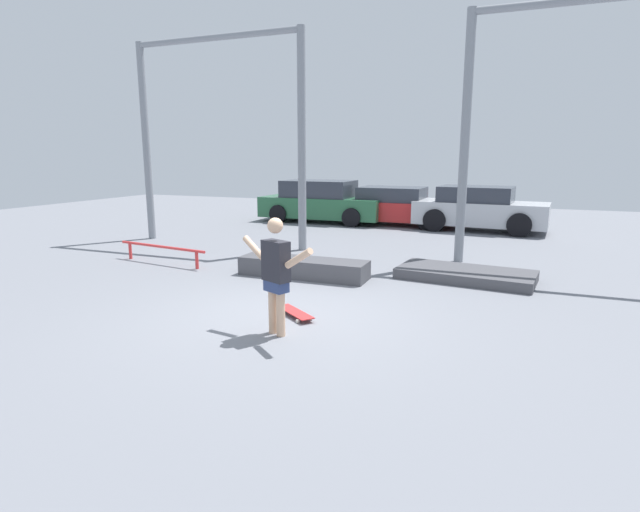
{
  "coord_description": "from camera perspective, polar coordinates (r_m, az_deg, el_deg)",
  "views": [
    {
      "loc": [
        3.09,
        -6.33,
        2.34
      ],
      "look_at": [
        0.09,
        1.16,
        0.7
      ],
      "focal_mm": 28.0,
      "sensor_mm": 36.0,
      "label": 1
    }
  ],
  "objects": [
    {
      "name": "grind_box",
      "position": [
        9.74,
        -1.91,
        -1.35
      ],
      "size": [
        2.55,
        0.69,
        0.36
      ],
      "primitive_type": "cube",
      "rotation": [
        0.0,
        0.0,
        0.01
      ],
      "color": "#47474C",
      "rests_on": "ground_plane"
    },
    {
      "name": "parked_car_red",
      "position": [
        17.29,
        8.59,
        5.63
      ],
      "size": [
        3.93,
        1.91,
        1.28
      ],
      "rotation": [
        0.0,
        0.0,
        -0.02
      ],
      "color": "red",
      "rests_on": "ground_plane"
    },
    {
      "name": "skateboarder",
      "position": [
        6.49,
        -5.05,
        -1.71
      ],
      "size": [
        1.27,
        0.63,
        1.56
      ],
      "rotation": [
        0.0,
        0.0,
        -0.42
      ],
      "color": "#DBAD89",
      "rests_on": "ground_plane"
    },
    {
      "name": "ground_plane",
      "position": [
        7.43,
        -4.0,
        -6.92
      ],
      "size": [
        36.0,
        36.0,
        0.0
      ],
      "primitive_type": "plane",
      "color": "slate"
    },
    {
      "name": "parked_car_silver",
      "position": [
        16.5,
        17.73,
        5.14
      ],
      "size": [
        4.1,
        2.08,
        1.38
      ],
      "rotation": [
        0.0,
        0.0,
        -0.08
      ],
      "color": "#B7BABF",
      "rests_on": "ground_plane"
    },
    {
      "name": "canopy_support_left",
      "position": [
        13.49,
        -11.59,
        14.93
      ],
      "size": [
        4.89,
        0.2,
        5.28
      ],
      "color": "gray",
      "rests_on": "ground_plane"
    },
    {
      "name": "grind_rail",
      "position": [
        11.42,
        -17.65,
        0.74
      ],
      "size": [
        2.49,
        0.42,
        0.41
      ],
      "rotation": [
        0.0,
        0.0,
        -0.14
      ],
      "color": "red",
      "rests_on": "ground_plane"
    },
    {
      "name": "canopy_support_right",
      "position": [
        11.38,
        28.62,
        14.5
      ],
      "size": [
        4.89,
        0.2,
        5.28
      ],
      "color": "gray",
      "rests_on": "ground_plane"
    },
    {
      "name": "manual_pad",
      "position": [
        9.93,
        16.29,
        -2.04
      ],
      "size": [
        2.62,
        1.46,
        0.2
      ],
      "primitive_type": "cube",
      "rotation": [
        0.0,
        0.0,
        -0.11
      ],
      "color": "#47474C",
      "rests_on": "ground_plane"
    },
    {
      "name": "skateboard",
      "position": [
        7.41,
        -2.89,
        -6.44
      ],
      "size": [
        0.78,
        0.65,
        0.08
      ],
      "rotation": [
        0.0,
        0.0,
        -0.64
      ],
      "color": "red",
      "rests_on": "ground_plane"
    },
    {
      "name": "parked_car_green",
      "position": [
        17.81,
        0.23,
        6.17
      ],
      "size": [
        4.4,
        1.96,
        1.46
      ],
      "rotation": [
        0.0,
        0.0,
        -0.01
      ],
      "color": "#28603D",
      "rests_on": "ground_plane"
    }
  ]
}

